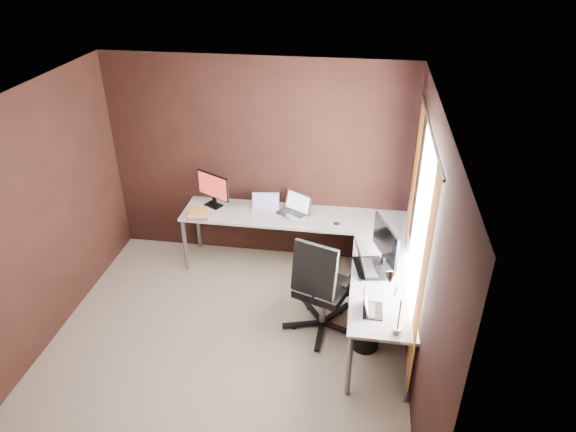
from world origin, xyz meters
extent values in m
cube|color=tan|center=(0.00, 0.00, 0.00)|extent=(3.60, 3.60, 0.00)
cube|color=white|center=(0.00, 0.00, 2.50)|extent=(3.60, 3.60, 0.00)
cube|color=black|center=(0.00, 1.80, 1.25)|extent=(3.60, 0.00, 2.50)
cube|color=black|center=(0.00, -1.80, 1.25)|extent=(3.60, 0.00, 2.50)
cube|color=black|center=(-1.80, 0.00, 1.25)|extent=(0.00, 3.60, 2.50)
cube|color=black|center=(1.80, 0.00, 1.25)|extent=(0.00, 3.60, 2.50)
cube|color=white|center=(1.79, 0.35, 1.45)|extent=(0.00, 1.00, 1.30)
cube|color=orange|center=(1.75, -0.38, 1.25)|extent=(0.01, 0.35, 2.00)
cube|color=orange|center=(1.75, 1.07, 1.25)|extent=(0.01, 0.35, 2.00)
cylinder|color=slate|center=(1.75, 0.35, 2.28)|extent=(0.02, 1.90, 0.02)
cube|color=white|center=(0.48, 1.50, 0.71)|extent=(2.65, 0.60, 0.03)
cube|color=white|center=(1.50, 0.38, 0.71)|extent=(0.60, 1.65, 0.03)
cylinder|color=slate|center=(-0.81, 1.24, 0.35)|extent=(0.05, 0.05, 0.70)
cylinder|color=slate|center=(-0.81, 1.76, 0.35)|extent=(0.05, 0.05, 0.70)
cylinder|color=slate|center=(1.24, -0.41, 0.35)|extent=(0.05, 0.05, 0.70)
cylinder|color=slate|center=(1.76, -0.41, 0.35)|extent=(0.05, 0.05, 0.70)
cylinder|color=slate|center=(1.76, 1.76, 0.35)|extent=(0.05, 0.05, 0.70)
cube|color=white|center=(1.43, 1.15, 0.30)|extent=(0.42, 0.50, 0.60)
cube|color=black|center=(-0.52, 1.59, 0.74)|extent=(0.25, 0.22, 0.01)
cube|color=black|center=(-0.52, 1.61, 0.79)|extent=(0.06, 0.05, 0.10)
cube|color=black|center=(-0.52, 1.61, 0.99)|extent=(0.43, 0.25, 0.31)
cube|color=red|center=(-0.52, 1.59, 0.99)|extent=(0.40, 0.22, 0.28)
cube|color=black|center=(1.53, 0.65, 0.74)|extent=(0.21, 0.25, 0.01)
cube|color=black|center=(1.51, 0.64, 0.79)|extent=(0.05, 0.06, 0.10)
cube|color=black|center=(1.51, 0.64, 1.02)|extent=(0.23, 0.54, 0.35)
cube|color=#1B229F|center=(1.52, 0.64, 1.02)|extent=(0.20, 0.50, 0.32)
cube|color=white|center=(0.13, 1.51, 0.74)|extent=(0.35, 0.27, 0.02)
cube|color=white|center=(0.12, 1.59, 0.85)|extent=(0.33, 0.10, 0.20)
cube|color=#6C5DA0|center=(0.12, 1.59, 0.85)|extent=(0.29, 0.09, 0.17)
cube|color=silver|center=(0.46, 1.51, 0.74)|extent=(0.45, 0.41, 0.02)
cube|color=silver|center=(0.51, 1.60, 0.86)|extent=(0.35, 0.25, 0.23)
cube|color=white|center=(0.51, 1.59, 0.86)|extent=(0.31, 0.22, 0.20)
cube|color=black|center=(1.38, 0.55, 0.74)|extent=(0.37, 0.46, 0.02)
cube|color=black|center=(1.27, 0.53, 0.87)|extent=(0.16, 0.41, 0.25)
cube|color=#1C253B|center=(1.28, 0.53, 0.87)|extent=(0.14, 0.36, 0.22)
cube|color=black|center=(1.41, -0.10, 0.74)|extent=(0.18, 0.25, 0.02)
cube|color=black|center=(1.35, -0.10, 0.82)|extent=(0.05, 0.25, 0.16)
cube|color=#C95B95|center=(1.35, -0.10, 0.82)|extent=(0.04, 0.22, 0.13)
cube|color=#A9715B|center=(-0.62, 1.30, 0.74)|extent=(0.27, 0.22, 0.03)
cube|color=gold|center=(-0.62, 1.30, 0.77)|extent=(0.26, 0.21, 0.02)
cube|color=beige|center=(-0.62, 1.30, 0.79)|extent=(0.28, 0.24, 0.02)
cube|color=gold|center=(-0.62, 1.30, 0.80)|extent=(0.26, 0.23, 0.02)
ellipsoid|color=black|center=(-0.56, 1.32, 0.75)|extent=(0.10, 0.09, 0.04)
ellipsoid|color=black|center=(0.99, 1.36, 0.75)|extent=(0.09, 0.07, 0.03)
cylinder|color=slate|center=(1.62, -0.35, 0.76)|extent=(0.07, 0.07, 0.06)
cylinder|color=slate|center=(1.62, -0.35, 0.93)|extent=(0.02, 0.02, 0.30)
cylinder|color=slate|center=(1.57, -0.32, 1.14)|extent=(0.02, 0.16, 0.22)
cone|color=slate|center=(1.52, -0.25, 1.21)|extent=(0.09, 0.12, 0.12)
cylinder|color=slate|center=(0.93, 0.47, 0.27)|extent=(0.06, 0.06, 0.40)
cube|color=black|center=(0.93, 0.47, 0.50)|extent=(0.63, 0.63, 0.09)
cube|color=black|center=(0.85, 0.25, 0.87)|extent=(0.46, 0.27, 0.53)
cylinder|color=black|center=(1.39, 0.23, 0.16)|extent=(0.35, 0.35, 0.31)
camera|label=1|loc=(1.20, -3.70, 3.73)|focal=32.00mm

